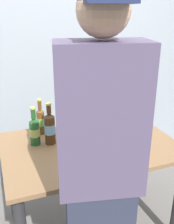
% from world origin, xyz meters
% --- Properties ---
extents(ground_plane, '(8.00, 8.00, 0.00)m').
position_xyz_m(ground_plane, '(0.00, 0.00, 0.00)').
color(ground_plane, slate).
rests_on(ground_plane, ground).
extents(desk, '(1.23, 0.82, 0.75)m').
position_xyz_m(desk, '(0.00, 0.00, 0.62)').
color(desk, olive).
rests_on(desk, ground).
extents(laptop, '(0.35, 0.32, 0.24)m').
position_xyz_m(laptop, '(0.19, 0.09, 0.81)').
color(laptop, black).
rests_on(laptop, desk).
extents(beer_bottle_dark, '(0.08, 0.08, 0.31)m').
position_xyz_m(beer_bottle_dark, '(-0.26, 0.11, 0.88)').
color(beer_bottle_dark, '#472B14').
rests_on(beer_bottle_dark, desk).
extents(beer_bottle_brown, '(0.06, 0.06, 0.28)m').
position_xyz_m(beer_bottle_brown, '(-0.29, 0.29, 0.86)').
color(beer_bottle_brown, brown).
rests_on(beer_bottle_brown, desk).
extents(beer_bottle_green, '(0.07, 0.07, 0.28)m').
position_xyz_m(beer_bottle_green, '(-0.36, 0.13, 0.86)').
color(beer_bottle_green, '#1E5123').
rests_on(beer_bottle_green, desk).
extents(person_figure, '(0.42, 0.33, 1.79)m').
position_xyz_m(person_figure, '(-0.19, -0.61, 0.93)').
color(person_figure, '#2D3347').
rests_on(person_figure, ground).
extents(back_wall, '(6.00, 0.10, 2.60)m').
position_xyz_m(back_wall, '(0.00, 0.93, 1.30)').
color(back_wall, '#99A3AD').
rests_on(back_wall, ground).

